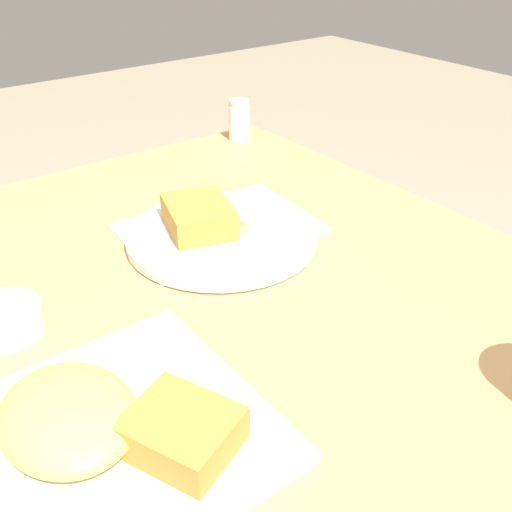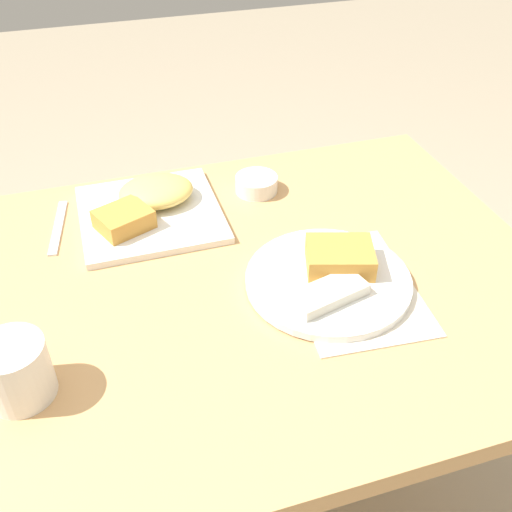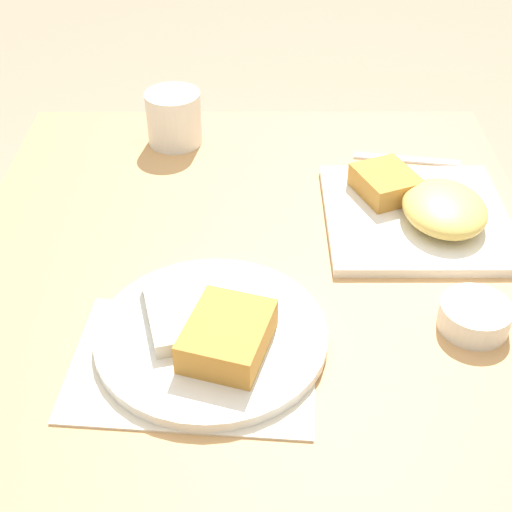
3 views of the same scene
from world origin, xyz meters
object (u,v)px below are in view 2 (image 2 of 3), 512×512
at_px(plate_oval_far, 331,276).
at_px(coffee_mug, 16,371).
at_px(sauce_ramekin, 256,184).
at_px(butter_knife, 58,227).
at_px(plate_square_near, 149,206).

xyz_separation_m(plate_oval_far, coffee_mug, (0.50, 0.09, 0.03)).
relative_size(sauce_ramekin, coffee_mug, 0.93).
bearing_deg(sauce_ramekin, coffee_mug, 41.13).
xyz_separation_m(sauce_ramekin, butter_knife, (0.40, 0.01, -0.02)).
height_order(plate_oval_far, butter_knife, plate_oval_far).
xyz_separation_m(plate_square_near, plate_oval_far, (-0.26, 0.30, -0.00)).
relative_size(plate_square_near, butter_knife, 1.50).
bearing_deg(butter_knife, coffee_mug, -0.05).
distance_m(plate_square_near, butter_knife, 0.18).
height_order(butter_knife, coffee_mug, coffee_mug).
bearing_deg(sauce_ramekin, butter_knife, 1.98).
height_order(plate_square_near, sauce_ramekin, plate_square_near).
relative_size(plate_oval_far, sauce_ramekin, 3.20).
bearing_deg(sauce_ramekin, plate_square_near, 5.65).
xyz_separation_m(plate_square_near, butter_knife, (0.17, -0.01, -0.02)).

